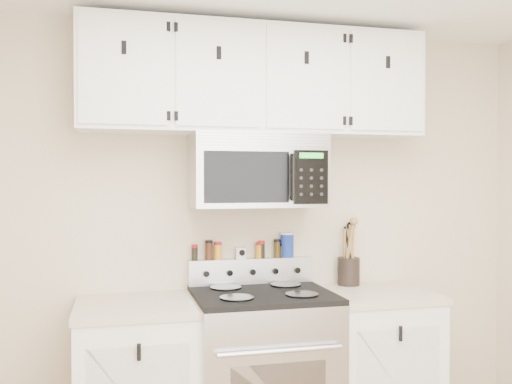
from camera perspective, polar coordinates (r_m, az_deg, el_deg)
back_wall at (r=3.49m, az=-0.66°, el=-4.14°), size 3.50×0.01×2.50m
range at (r=3.35m, az=0.66°, el=-17.76°), size 0.76×0.65×1.10m
base_cabinet_right at (r=3.60m, az=11.73°, el=-16.83°), size 0.64×0.62×0.92m
microwave at (r=3.29m, az=0.11°, el=2.16°), size 0.76×0.44×0.42m
upper_cabinets at (r=3.37m, az=-0.00°, el=11.04°), size 2.00×0.35×0.62m
utensil_crock at (r=3.63m, az=9.25°, el=-7.60°), size 0.14×0.14×0.40m
kitchen_timer at (r=3.46m, az=-1.49°, el=-6.12°), size 0.07×0.06×0.07m
salt_canister at (r=3.52m, az=3.13°, el=-5.31°), size 0.08×0.08×0.15m
spice_jar_0 at (r=3.40m, az=-6.15°, el=-6.02°), size 0.04×0.04×0.09m
spice_jar_1 at (r=3.42m, az=-4.73°, el=-5.79°), size 0.05×0.05×0.12m
spice_jar_2 at (r=3.43m, az=-3.82°, el=-5.88°), size 0.05×0.05×0.10m
spice_jar_3 at (r=3.48m, az=0.30°, el=-5.84°), size 0.04×0.04×0.10m
spice_jar_4 at (r=3.48m, az=0.56°, el=-5.75°), size 0.04×0.04×0.11m
spice_jar_5 at (r=3.51m, az=2.13°, el=-5.65°), size 0.04×0.04×0.11m
spice_jar_6 at (r=3.52m, az=2.79°, el=-5.83°), size 0.04×0.04×0.09m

